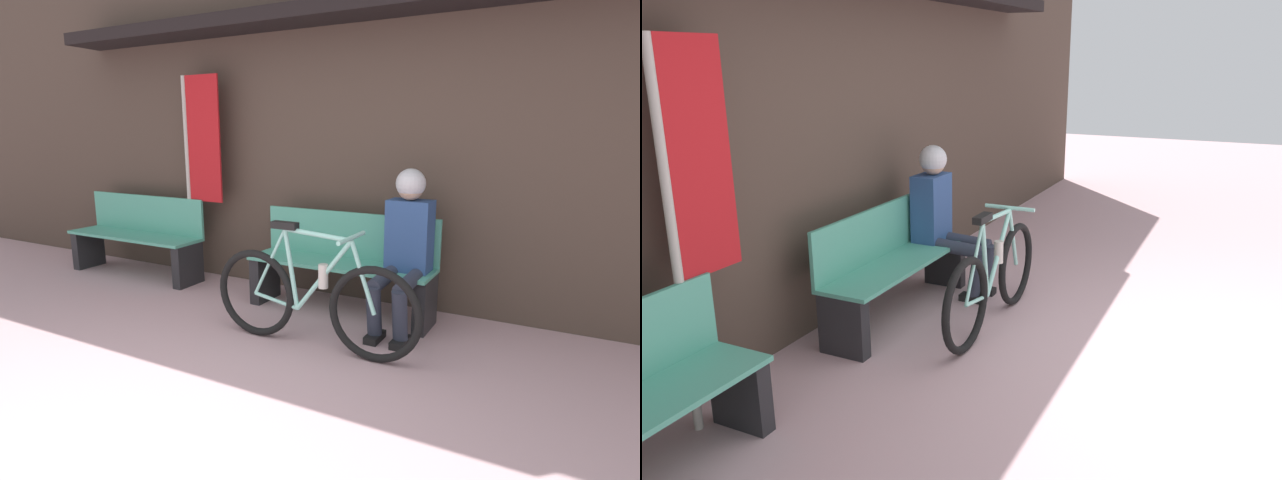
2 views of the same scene
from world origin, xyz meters
TOP-DOWN VIEW (x-y plane):
  - ground_plane at (0.00, 0.00)m, footprint 24.00×24.00m
  - storefront_wall at (0.00, 2.76)m, footprint 12.00×0.56m
  - park_bench_near at (-0.02, 2.33)m, footprint 1.61×0.42m
  - bicycle at (0.12, 1.56)m, footprint 1.64×0.40m
  - person_seated at (0.58, 2.21)m, footprint 0.34×0.66m
  - park_bench_far at (-2.48, 2.33)m, footprint 1.62×0.42m
  - banner_pole at (-1.69, 2.49)m, footprint 0.45×0.05m

SIDE VIEW (x-z plane):
  - ground_plane at x=0.00m, z-range 0.00..0.00m
  - bicycle at x=0.12m, z-range -0.09..0.82m
  - park_bench_near at x=-0.02m, z-range -0.03..0.83m
  - park_bench_far at x=-2.48m, z-range -0.03..0.83m
  - person_seated at x=0.58m, z-range 0.09..1.35m
  - banner_pole at x=-1.69m, z-range 0.28..2.35m
  - storefront_wall at x=0.00m, z-range 0.06..3.26m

